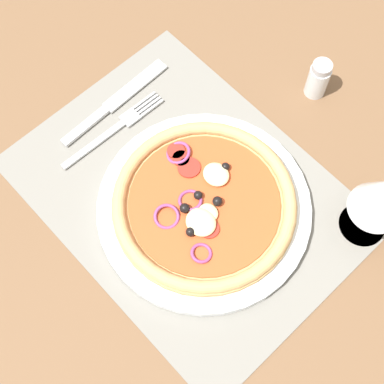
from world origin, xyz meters
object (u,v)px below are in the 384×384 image
(pizza, at_px, (204,204))
(wine_glass, at_px, (384,196))
(pepper_shaker, at_px, (318,79))
(knife, at_px, (116,101))
(plate, at_px, (204,209))
(fork, at_px, (118,127))

(pizza, bearing_deg, wine_glass, 41.63)
(wine_glass, height_order, pepper_shaker, wine_glass)
(knife, bearing_deg, plate, -98.42)
(plate, bearing_deg, pepper_shaker, 96.19)
(fork, relative_size, wine_glass, 1.21)
(knife, relative_size, pepper_shaker, 2.99)
(pizza, bearing_deg, knife, 173.46)
(pizza, distance_m, wine_glass, 0.23)
(knife, xyz_separation_m, pepper_shaker, (0.19, 0.24, 0.03))
(fork, height_order, pepper_shaker, pepper_shaker)
(knife, bearing_deg, pepper_shaker, -40.79)
(fork, xyz_separation_m, pepper_shaker, (0.15, 0.26, 0.03))
(pizza, xyz_separation_m, knife, (-0.22, 0.02, -0.02))
(wine_glass, relative_size, pepper_shaker, 2.22)
(wine_glass, xyz_separation_m, pepper_shaker, (-0.19, 0.11, -0.07))
(plate, distance_m, knife, 0.22)
(pizza, xyz_separation_m, fork, (-0.18, -0.00, -0.02))
(wine_glass, bearing_deg, fork, -157.02)
(plate, xyz_separation_m, pizza, (-0.00, -0.00, 0.02))
(plate, distance_m, pizza, 0.02)
(pizza, xyz_separation_m, wine_glass, (0.16, 0.15, 0.07))
(knife, bearing_deg, pizza, -98.46)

